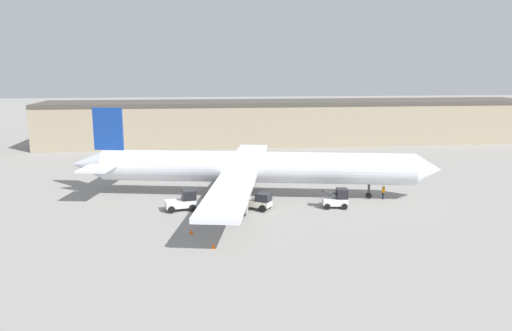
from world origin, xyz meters
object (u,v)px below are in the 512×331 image
at_px(pushback_tug, 258,201).
at_px(safety_cone_near, 213,245).
at_px(airplane, 248,168).
at_px(safety_cone_far, 191,231).
at_px(baggage_tug, 183,201).
at_px(ground_crew_worker, 383,192).
at_px(belt_loader_truck, 337,199).

relative_size(pushback_tug, safety_cone_near, 6.78).
height_order(airplane, safety_cone_far, airplane).
relative_size(airplane, baggage_tug, 12.55).
xyz_separation_m(ground_crew_worker, safety_cone_far, (-22.75, -10.25, -0.60)).
xyz_separation_m(belt_loader_truck, pushback_tug, (-8.91, 0.24, -0.09)).
bearing_deg(baggage_tug, ground_crew_worker, -6.85).
bearing_deg(ground_crew_worker, belt_loader_truck, 32.62).
height_order(ground_crew_worker, belt_loader_truck, belt_loader_truck).
distance_m(ground_crew_worker, belt_loader_truck, 7.23).
bearing_deg(safety_cone_far, baggage_tug, 96.73).
height_order(belt_loader_truck, safety_cone_far, belt_loader_truck).
distance_m(airplane, belt_loader_truck, 11.59).
relative_size(baggage_tug, belt_loader_truck, 1.24).
bearing_deg(safety_cone_near, safety_cone_far, 116.00).
bearing_deg(safety_cone_near, airplane, 74.84).
bearing_deg(ground_crew_worker, safety_cone_near, 42.41).
relative_size(baggage_tug, pushback_tug, 0.96).
distance_m(airplane, ground_crew_worker, 16.54).
distance_m(safety_cone_near, safety_cone_far, 4.54).
bearing_deg(belt_loader_truck, safety_cone_far, -149.72).
bearing_deg(baggage_tug, pushback_tug, -16.99).
height_order(pushback_tug, safety_cone_near, pushback_tug).
bearing_deg(baggage_tug, safety_cone_near, -88.22).
bearing_deg(safety_cone_near, ground_crew_worker, 34.61).
xyz_separation_m(belt_loader_truck, safety_cone_far, (-16.19, -7.21, -0.75)).
relative_size(belt_loader_truck, safety_cone_far, 5.26).
bearing_deg(pushback_tug, airplane, 126.24).
relative_size(baggage_tug, safety_cone_near, 6.50).
bearing_deg(pushback_tug, safety_cone_far, -103.24).
xyz_separation_m(ground_crew_worker, safety_cone_near, (-20.76, -14.33, -0.60)).
bearing_deg(ground_crew_worker, baggage_tug, 12.71).
distance_m(baggage_tug, pushback_tug, 8.29).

